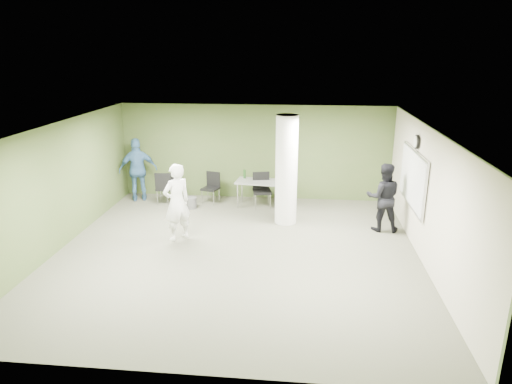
# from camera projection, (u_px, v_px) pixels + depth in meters

# --- Properties ---
(floor) EXTENTS (8.00, 8.00, 0.00)m
(floor) POSITION_uv_depth(u_px,v_px,m) (237.00, 253.00, 10.15)
(floor) COLOR #4D4D3D
(floor) RESTS_ON ground
(ceiling) EXTENTS (8.00, 8.00, 0.00)m
(ceiling) POSITION_uv_depth(u_px,v_px,m) (235.00, 128.00, 9.30)
(ceiling) COLOR white
(ceiling) RESTS_ON wall_back
(wall_back) EXTENTS (8.00, 2.80, 0.02)m
(wall_back) POSITION_uv_depth(u_px,v_px,m) (255.00, 152.00, 13.52)
(wall_back) COLOR #425829
(wall_back) RESTS_ON floor
(wall_left) EXTENTS (0.02, 8.00, 2.80)m
(wall_left) POSITION_uv_depth(u_px,v_px,m) (58.00, 187.00, 10.11)
(wall_left) COLOR #425829
(wall_left) RESTS_ON floor
(wall_right_cream) EXTENTS (0.02, 8.00, 2.80)m
(wall_right_cream) POSITION_uv_depth(u_px,v_px,m) (429.00, 199.00, 9.34)
(wall_right_cream) COLOR beige
(wall_right_cream) RESTS_ON floor
(column) EXTENTS (0.56, 0.56, 2.80)m
(column) POSITION_uv_depth(u_px,v_px,m) (286.00, 170.00, 11.52)
(column) COLOR silver
(column) RESTS_ON floor
(whiteboard) EXTENTS (0.05, 2.30, 1.30)m
(whiteboard) POSITION_uv_depth(u_px,v_px,m) (413.00, 178.00, 10.45)
(whiteboard) COLOR silver
(whiteboard) RESTS_ON wall_right_cream
(wall_clock) EXTENTS (0.06, 0.32, 0.32)m
(wall_clock) POSITION_uv_depth(u_px,v_px,m) (417.00, 142.00, 10.20)
(wall_clock) COLOR black
(wall_clock) RESTS_ON wall_right_cream
(folding_table) EXTENTS (1.66, 0.85, 1.01)m
(folding_table) POSITION_uv_depth(u_px,v_px,m) (264.00, 183.00, 12.90)
(folding_table) COLOR gray
(folding_table) RESTS_ON floor
(wastebasket) EXTENTS (0.28, 0.28, 0.32)m
(wastebasket) POSITION_uv_depth(u_px,v_px,m) (192.00, 203.00, 12.92)
(wastebasket) COLOR #4C4C4C
(wastebasket) RESTS_ON floor
(chair_back_left) EXTENTS (0.52, 0.52, 0.98)m
(chair_back_left) POSITION_uv_depth(u_px,v_px,m) (165.00, 186.00, 13.10)
(chair_back_left) COLOR black
(chair_back_left) RESTS_ON floor
(chair_back_right) EXTENTS (0.61, 0.61, 0.95)m
(chair_back_right) POSITION_uv_depth(u_px,v_px,m) (173.00, 185.00, 13.25)
(chair_back_right) COLOR black
(chair_back_right) RESTS_ON floor
(chair_table_left) EXTENTS (0.55, 0.55, 0.90)m
(chair_table_left) POSITION_uv_depth(u_px,v_px,m) (212.00, 185.00, 13.33)
(chair_table_left) COLOR black
(chair_table_left) RESTS_ON floor
(chair_table_right) EXTENTS (0.59, 0.59, 1.00)m
(chair_table_right) POSITION_uv_depth(u_px,v_px,m) (262.00, 187.00, 12.91)
(chair_table_right) COLOR black
(chair_table_right) RESTS_ON floor
(woman_white) EXTENTS (0.79, 0.79, 1.85)m
(woman_white) POSITION_uv_depth(u_px,v_px,m) (177.00, 203.00, 10.58)
(woman_white) COLOR white
(woman_white) RESTS_ON floor
(man_black) EXTENTS (0.85, 0.67, 1.72)m
(man_black) POSITION_uv_depth(u_px,v_px,m) (383.00, 197.00, 11.17)
(man_black) COLOR black
(man_black) RESTS_ON floor
(man_blue) EXTENTS (1.19, 0.82, 1.87)m
(man_blue) POSITION_uv_depth(u_px,v_px,m) (138.00, 170.00, 13.39)
(man_blue) COLOR #39638E
(man_blue) RESTS_ON floor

